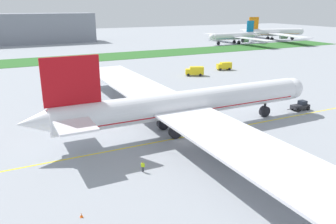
{
  "coord_description": "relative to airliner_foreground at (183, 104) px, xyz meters",
  "views": [
    {
      "loc": [
        -27.81,
        -49.05,
        23.22
      ],
      "look_at": [
        0.43,
        7.23,
        3.39
      ],
      "focal_mm": 36.61,
      "sensor_mm": 36.0,
      "label": 1
    }
  ],
  "objects": [
    {
      "name": "ground_crew_wingwalker_port",
      "position": [
        -13.38,
        -12.17,
        -4.31
      ],
      "size": [
        0.49,
        0.45,
        1.65
      ],
      "color": "black",
      "rests_on": "ground"
    },
    {
      "name": "pushback_tug",
      "position": [
        30.87,
        -0.09,
        -4.33
      ],
      "size": [
        6.05,
        2.41,
        2.14
      ],
      "color": "#26262B",
      "rests_on": "ground"
    },
    {
      "name": "grass_median_strip",
      "position": [
        -2.38,
        101.19,
        -5.26
      ],
      "size": [
        320.0,
        24.0,
        0.1
      ],
      "primitive_type": "cube",
      "color": "#2D6628",
      "rests_on": "ground"
    },
    {
      "name": "service_truck_catering_van",
      "position": [
        44.84,
        49.26,
        -3.77
      ],
      "size": [
        5.73,
        3.36,
        2.83
      ],
      "color": "yellow",
      "rests_on": "ground"
    },
    {
      "name": "service_truck_fuel_bowser",
      "position": [
        29.61,
        44.95,
        -3.66
      ],
      "size": [
        6.48,
        4.55,
        3.08
      ],
      "color": "yellow",
      "rests_on": "ground"
    },
    {
      "name": "airliner_foreground",
      "position": [
        0.0,
        0.0,
        0.0
      ],
      "size": [
        58.88,
        95.58,
        15.64
      ],
      "color": "white",
      "rests_on": "ground"
    },
    {
      "name": "parked_airliner_far_right",
      "position": [
        138.92,
        124.96,
        -0.08
      ],
      "size": [
        46.12,
        73.7,
        15.42
      ],
      "color": "white",
      "rests_on": "ground"
    },
    {
      "name": "apron_taxi_line",
      "position": [
        -2.38,
        -2.82,
        -5.31
      ],
      "size": [
        280.0,
        0.36,
        0.01
      ],
      "primitive_type": "cube",
      "color": "yellow",
      "rests_on": "ground"
    },
    {
      "name": "parked_airliner_far_centre",
      "position": [
        102.04,
        118.81,
        -0.7
      ],
      "size": [
        37.99,
        59.51,
        13.61
      ],
      "color": "white",
      "rests_on": "ground"
    },
    {
      "name": "traffic_cone_near_nose",
      "position": [
        -23.93,
        -19.23,
        -5.03
      ],
      "size": [
        0.36,
        0.36,
        0.58
      ],
      "color": "#F2590C",
      "rests_on": "ground"
    },
    {
      "name": "ground_plane",
      "position": [
        -2.38,
        -4.74,
        -5.31
      ],
      "size": [
        600.0,
        600.0,
        0.0
      ],
      "primitive_type": "plane",
      "color": "#9399A0",
      "rests_on": "ground"
    },
    {
      "name": "service_truck_baggage_loader",
      "position": [
        -16.58,
        35.39,
        -3.82
      ],
      "size": [
        6.42,
        4.18,
        2.71
      ],
      "color": "#33478C",
      "rests_on": "ground"
    }
  ]
}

